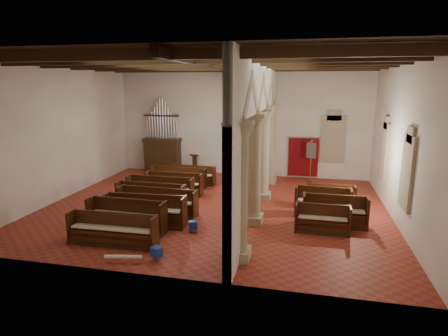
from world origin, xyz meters
The scene contains 33 objects.
floor centered at (0.00, 0.00, 0.00)m, with size 14.00×14.00×0.00m, color maroon.
ceiling centered at (0.00, 0.00, 6.00)m, with size 14.00×14.00×0.00m, color black.
wall_back centered at (0.00, 6.00, 3.00)m, with size 14.00×0.02×6.00m, color white.
wall_front centered at (0.00, -6.00, 3.00)m, with size 14.00×0.02×6.00m, color white.
wall_left centered at (-7.00, 0.00, 3.00)m, with size 0.02×12.00×6.00m, color white.
wall_right centered at (7.00, 0.00, 3.00)m, with size 0.02×12.00×6.00m, color white.
ceiling_beams centered at (0.00, 0.00, 5.82)m, with size 13.80×11.80×0.30m, color #311D0F, non-canonical shape.
arcade centered at (1.80, 0.00, 3.56)m, with size 0.90×11.90×6.00m.
window_right_a centered at (6.98, -1.50, 2.20)m, with size 0.03×1.00×2.20m, color #2C634A.
window_right_b centered at (6.98, 2.50, 2.20)m, with size 0.03×1.00×2.20m, color #2C634A.
window_back centered at (5.00, 5.98, 2.20)m, with size 1.00×0.03×2.20m, color #2C634A.
pipe_organ centered at (-4.50, 5.50, 1.37)m, with size 2.10×0.85×4.40m.
lectern centered at (-2.56, 5.49, 0.49)m, with size 0.50×0.51×1.19m.
dossal_curtain centered at (3.50, 5.92, 1.17)m, with size 1.80×0.07×2.17m.
processional_banner centered at (3.91, 5.02, 0.78)m, with size 0.49×0.63×2.27m.
hymnal_box_a centered at (-0.51, -5.09, 0.25)m, with size 0.29×0.24×0.29m, color navy.
hymnal_box_b centered at (-0.08, -2.84, 0.25)m, with size 0.30×0.24×0.30m, color navy.
hymnal_box_c centered at (-1.77, -1.39, 0.24)m, with size 0.29×0.24×0.29m, color navy.
tube_heater_a centered at (-1.40, -5.45, 0.16)m, with size 0.11×0.11×1.10m, color silver.
tube_heater_b centered at (-1.75, -3.86, 0.16)m, with size 0.11×0.11×1.08m, color silver.
nave_pew_0 centered at (-2.32, -4.36, 0.34)m, with size 2.96×0.72×1.02m.
nave_pew_1 centered at (-2.40, -3.21, 0.37)m, with size 2.87×0.83×1.12m.
nave_pew_2 centered at (-2.00, -2.57, 0.37)m, with size 3.05×0.91×1.13m.
nave_pew_3 centered at (-2.03, -1.36, 0.34)m, with size 3.27×0.80×1.04m.
nave_pew_4 centered at (-2.65, -0.56, 0.33)m, with size 3.00×0.72×1.01m.
nave_pew_5 centered at (-2.57, 0.31, 0.35)m, with size 2.99×0.72×1.07m.
nave_pew_6 centered at (-2.33, 1.38, 0.34)m, with size 2.72×0.69×1.03m.
nave_pew_7 centered at (-2.56, 2.70, 0.32)m, with size 2.88×0.82×0.98m.
nave_pew_8 centered at (-2.03, 3.37, 0.31)m, with size 2.41×0.74×0.95m.
aisle_pew_0 centered at (4.30, -1.86, 0.33)m, with size 1.88×0.67×0.98m.
aisle_pew_1 centered at (4.76, -1.11, 0.38)m, with size 2.29×0.75×1.12m.
aisle_pew_2 centered at (4.37, -0.18, 0.39)m, with size 2.16×0.86×1.14m.
aisle_pew_3 centered at (4.67, 0.79, 0.34)m, with size 2.04×0.70×1.01m.
Camera 1 is at (3.64, -14.59, 5.06)m, focal length 30.00 mm.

